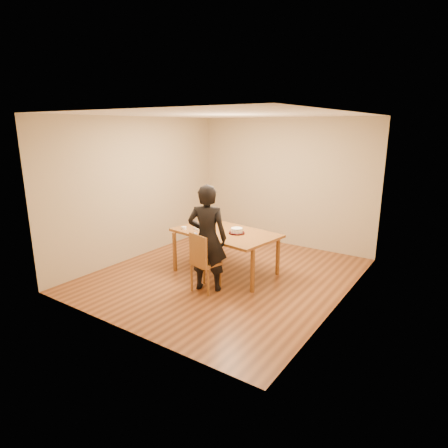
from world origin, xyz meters
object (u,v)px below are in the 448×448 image
Objects in this scene: dining_table at (226,233)px; dining_chair at (206,263)px; cake_plate at (237,233)px; person at (207,238)px; cake at (237,230)px.

dining_chair is at bearing -71.13° from dining_table.
dining_table is 0.22m from cake_plate.
dining_chair is (0.15, -0.78, -0.28)m from dining_table.
person is (-0.07, -0.75, 0.08)m from cake_plate.
dining_table is at bearing -101.00° from person.
dining_table is at bearing 117.80° from dining_chair.
dining_table is 0.23m from cake.
person is at bearing -95.26° from cake.
dining_table is 1.05× the size of person.
cake_plate is 1.37× the size of cake.
cake is 0.12× the size of person.
dining_chair is at bearing -94.96° from cake_plate.
person is at bearing -70.48° from dining_table.
dining_table is 0.84m from dining_chair.
dining_chair is 1.90× the size of cake.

